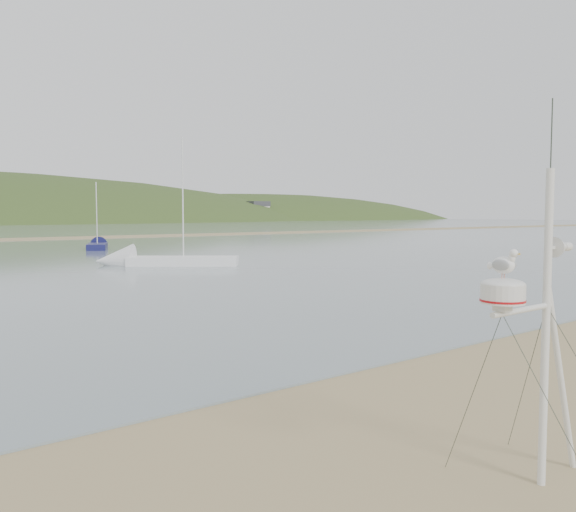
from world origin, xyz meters
TOP-DOWN VIEW (x-y plane):
  - mast_rig at (4.97, -0.77)m, footprint 1.90×2.03m
  - sailboat_white_near at (14.34, 28.46)m, footprint 7.69×6.68m
  - sailboat_blue_far at (19.11, 46.95)m, footprint 3.95×6.17m

SIDE VIEW (x-z plane):
  - sailboat_white_near at x=14.34m, z-range -3.76..4.37m
  - sailboat_blue_far at x=19.11m, z-range -2.75..3.36m
  - mast_rig at x=4.97m, z-range -1.11..3.18m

